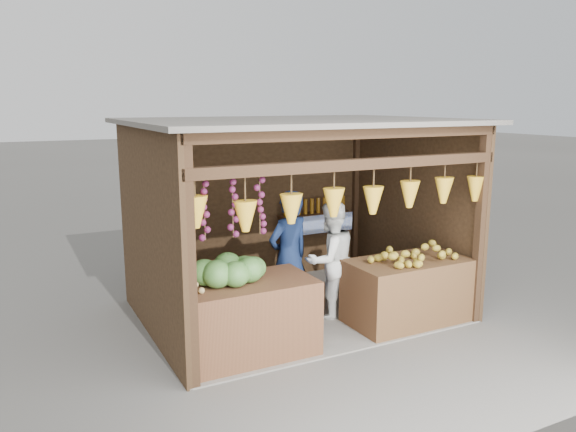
# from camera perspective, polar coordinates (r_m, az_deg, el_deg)

# --- Properties ---
(ground) EXTENTS (80.00, 80.00, 0.00)m
(ground) POSITION_cam_1_polar(r_m,az_deg,el_deg) (8.00, 0.75, -9.58)
(ground) COLOR #514F49
(ground) RESTS_ON ground
(stall_structure) EXTENTS (4.30, 3.30, 2.66)m
(stall_structure) POSITION_cam_1_polar(r_m,az_deg,el_deg) (7.51, 0.71, 2.22)
(stall_structure) COLOR slate
(stall_structure) RESTS_ON ground
(back_shelf) EXTENTS (1.25, 0.32, 1.32)m
(back_shelf) POSITION_cam_1_polar(r_m,az_deg,el_deg) (9.31, 2.79, -0.94)
(back_shelf) COLOR #382314
(back_shelf) RESTS_ON ground
(counter_left) EXTENTS (1.58, 0.85, 0.89)m
(counter_left) POSITION_cam_1_polar(r_m,az_deg,el_deg) (6.52, -4.38, -10.40)
(counter_left) COLOR #4C2C19
(counter_left) RESTS_ON ground
(counter_right) EXTENTS (1.60, 0.85, 0.86)m
(counter_right) POSITION_cam_1_polar(r_m,az_deg,el_deg) (7.63, 12.05, -7.48)
(counter_right) COLOR #50301A
(counter_right) RESTS_ON ground
(stool) EXTENTS (0.33, 0.33, 0.31)m
(stool) POSITION_cam_1_polar(r_m,az_deg,el_deg) (7.39, -11.54, -10.33)
(stool) COLOR black
(stool) RESTS_ON ground
(man_standing) EXTENTS (0.73, 0.57, 1.77)m
(man_standing) POSITION_cam_1_polar(r_m,az_deg,el_deg) (7.34, 0.08, -4.23)
(man_standing) COLOR #122043
(man_standing) RESTS_ON ground
(woman_standing) EXTENTS (0.84, 0.69, 1.59)m
(woman_standing) POSITION_cam_1_polar(r_m,az_deg,el_deg) (7.57, 4.32, -4.47)
(woman_standing) COLOR white
(woman_standing) RESTS_ON ground
(vendor_seated) EXTENTS (0.65, 0.53, 1.16)m
(vendor_seated) POSITION_cam_1_polar(r_m,az_deg,el_deg) (7.16, -11.78, -4.86)
(vendor_seated) COLOR brown
(vendor_seated) RESTS_ON stool
(melon_pile) EXTENTS (1.00, 0.50, 0.32)m
(melon_pile) POSITION_cam_1_polar(r_m,az_deg,el_deg) (6.32, -5.45, -5.32)
(melon_pile) COLOR #194D14
(melon_pile) RESTS_ON counter_left
(tanfruit_pile) EXTENTS (0.34, 0.40, 0.13)m
(tanfruit_pile) POSITION_cam_1_polar(r_m,az_deg,el_deg) (6.10, -10.15, -7.03)
(tanfruit_pile) COLOR #9C8648
(tanfruit_pile) RESTS_ON counter_left
(mango_pile) EXTENTS (1.40, 0.64, 0.22)m
(mango_pile) POSITION_cam_1_polar(r_m,az_deg,el_deg) (7.46, 12.82, -3.62)
(mango_pile) COLOR orange
(mango_pile) RESTS_ON counter_right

